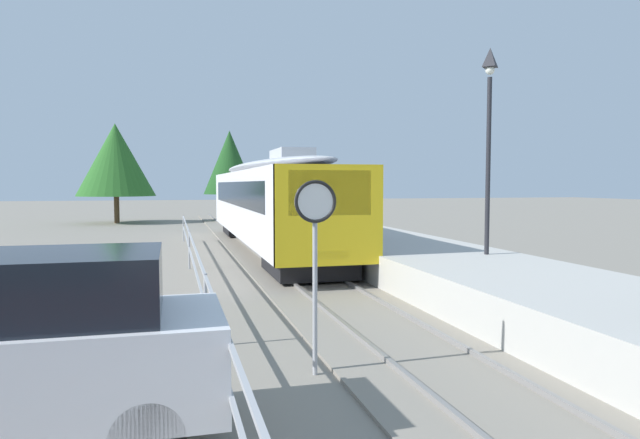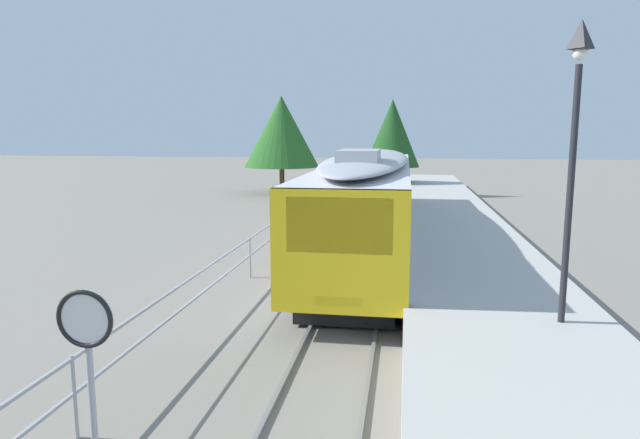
% 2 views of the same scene
% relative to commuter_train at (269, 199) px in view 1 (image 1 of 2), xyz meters
% --- Properties ---
extents(ground_plane, '(160.00, 160.00, 0.00)m').
position_rel_commuter_train_xyz_m(ground_plane, '(-3.00, -3.07, -2.14)').
color(ground_plane, gray).
extents(track_rails, '(3.20, 60.00, 0.14)m').
position_rel_commuter_train_xyz_m(track_rails, '(0.00, -3.07, -2.11)').
color(track_rails, gray).
rests_on(track_rails, ground).
extents(commuter_train, '(2.82, 18.47, 3.74)m').
position_rel_commuter_train_xyz_m(commuter_train, '(0.00, 0.00, 0.00)').
color(commuter_train, silver).
rests_on(commuter_train, track_rails).
extents(station_platform, '(3.90, 60.00, 0.90)m').
position_rel_commuter_train_xyz_m(station_platform, '(3.25, -3.07, -1.69)').
color(station_platform, '#B7B5AD').
rests_on(station_platform, ground).
extents(platform_lamp_mid_platform, '(0.34, 0.34, 5.35)m').
position_rel_commuter_train_xyz_m(platform_lamp_mid_platform, '(4.17, -9.50, 2.48)').
color(platform_lamp_mid_platform, '#232328').
rests_on(platform_lamp_mid_platform, station_platform).
extents(speed_limit_sign, '(0.61, 0.10, 2.81)m').
position_rel_commuter_train_xyz_m(speed_limit_sign, '(-1.86, -14.91, -0.02)').
color(speed_limit_sign, '#9EA0A5').
rests_on(speed_limit_sign, ground).
extents(carpark_fence, '(0.06, 36.06, 1.25)m').
position_rel_commuter_train_xyz_m(carpark_fence, '(-3.30, -13.07, -1.23)').
color(carpark_fence, '#9EA0A5').
rests_on(carpark_fence, ground).
extents(tree_behind_carpark, '(3.81, 3.81, 6.63)m').
position_rel_commuter_train_xyz_m(tree_behind_carpark, '(0.33, 18.97, 2.17)').
color(tree_behind_carpark, brown).
rests_on(tree_behind_carpark, ground).
extents(tree_behind_station_far, '(5.37, 5.37, 6.97)m').
position_rel_commuter_train_xyz_m(tree_behind_station_far, '(-7.56, 19.24, 2.29)').
color(tree_behind_station_far, brown).
rests_on(tree_behind_station_far, ground).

